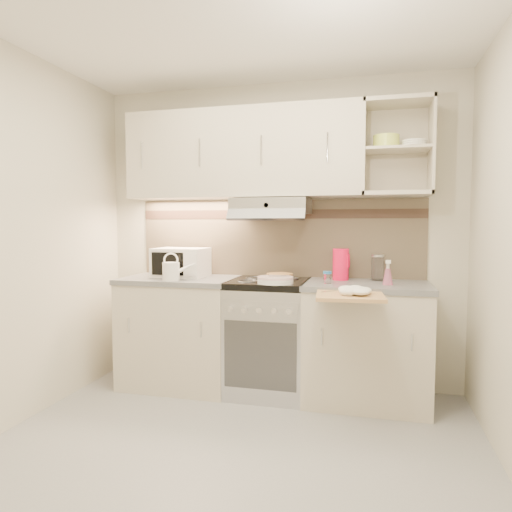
{
  "coord_description": "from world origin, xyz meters",
  "views": [
    {
      "loc": [
        0.77,
        -2.36,
        1.34
      ],
      "look_at": [
        -0.07,
        0.95,
        1.1
      ],
      "focal_mm": 32.0,
      "sensor_mm": 36.0,
      "label": 1
    }
  ],
  "objects_px": {
    "microwave": "(181,262)",
    "glass_jar": "(377,267)",
    "watering_can": "(172,271)",
    "plate_stack": "(275,280)",
    "pink_pitcher": "(341,264)",
    "cutting_board": "(350,296)",
    "spray_bottle": "(388,275)",
    "electric_range": "(269,336)"
  },
  "relations": [
    {
      "from": "cutting_board",
      "to": "electric_range",
      "type": "bearing_deg",
      "value": 138.86
    },
    {
      "from": "microwave",
      "to": "pink_pitcher",
      "type": "relative_size",
      "value": 1.74
    },
    {
      "from": "plate_stack",
      "to": "spray_bottle",
      "type": "bearing_deg",
      "value": 8.14
    },
    {
      "from": "pink_pitcher",
      "to": "cutting_board",
      "type": "relative_size",
      "value": 0.58
    },
    {
      "from": "plate_stack",
      "to": "glass_jar",
      "type": "height_order",
      "value": "glass_jar"
    },
    {
      "from": "electric_range",
      "to": "plate_stack",
      "type": "height_order",
      "value": "plate_stack"
    },
    {
      "from": "watering_can",
      "to": "glass_jar",
      "type": "relative_size",
      "value": 1.22
    },
    {
      "from": "spray_bottle",
      "to": "electric_range",
      "type": "bearing_deg",
      "value": 177.35
    },
    {
      "from": "glass_jar",
      "to": "cutting_board",
      "type": "height_order",
      "value": "glass_jar"
    },
    {
      "from": "pink_pitcher",
      "to": "glass_jar",
      "type": "relative_size",
      "value": 1.23
    },
    {
      "from": "pink_pitcher",
      "to": "spray_bottle",
      "type": "xyz_separation_m",
      "value": [
        0.35,
        -0.21,
        -0.05
      ]
    },
    {
      "from": "electric_range",
      "to": "plate_stack",
      "type": "xyz_separation_m",
      "value": [
        0.09,
        -0.18,
        0.47
      ]
    },
    {
      "from": "watering_can",
      "to": "spray_bottle",
      "type": "distance_m",
      "value": 1.62
    },
    {
      "from": "electric_range",
      "to": "watering_can",
      "type": "distance_m",
      "value": 0.92
    },
    {
      "from": "electric_range",
      "to": "spray_bottle",
      "type": "xyz_separation_m",
      "value": [
        0.89,
        -0.07,
        0.52
      ]
    },
    {
      "from": "microwave",
      "to": "glass_jar",
      "type": "bearing_deg",
      "value": 6.98
    },
    {
      "from": "pink_pitcher",
      "to": "cutting_board",
      "type": "height_order",
      "value": "pink_pitcher"
    },
    {
      "from": "watering_can",
      "to": "glass_jar",
      "type": "distance_m",
      "value": 1.6
    },
    {
      "from": "watering_can",
      "to": "plate_stack",
      "type": "distance_m",
      "value": 0.81
    },
    {
      "from": "microwave",
      "to": "plate_stack",
      "type": "xyz_separation_m",
      "value": [
        0.85,
        -0.23,
        -0.09
      ]
    },
    {
      "from": "microwave",
      "to": "cutting_board",
      "type": "bearing_deg",
      "value": -18.78
    },
    {
      "from": "microwave",
      "to": "pink_pitcher",
      "type": "height_order",
      "value": "pink_pitcher"
    },
    {
      "from": "microwave",
      "to": "glass_jar",
      "type": "xyz_separation_m",
      "value": [
        1.59,
        0.15,
        -0.02
      ]
    },
    {
      "from": "electric_range",
      "to": "microwave",
      "type": "relative_size",
      "value": 2.09
    },
    {
      "from": "microwave",
      "to": "glass_jar",
      "type": "distance_m",
      "value": 1.59
    },
    {
      "from": "cutting_board",
      "to": "spray_bottle",
      "type": "bearing_deg",
      "value": 53.61
    },
    {
      "from": "glass_jar",
      "to": "cutting_board",
      "type": "distance_m",
      "value": 0.71
    },
    {
      "from": "spray_bottle",
      "to": "cutting_board",
      "type": "height_order",
      "value": "spray_bottle"
    },
    {
      "from": "plate_stack",
      "to": "spray_bottle",
      "type": "xyz_separation_m",
      "value": [
        0.8,
        0.11,
        0.05
      ]
    },
    {
      "from": "electric_range",
      "to": "spray_bottle",
      "type": "bearing_deg",
      "value": -4.16
    },
    {
      "from": "electric_range",
      "to": "microwave",
      "type": "bearing_deg",
      "value": 176.27
    },
    {
      "from": "plate_stack",
      "to": "glass_jar",
      "type": "relative_size",
      "value": 1.33
    },
    {
      "from": "watering_can",
      "to": "pink_pitcher",
      "type": "bearing_deg",
      "value": -8.42
    },
    {
      "from": "pink_pitcher",
      "to": "cutting_board",
      "type": "distance_m",
      "value": 0.64
    },
    {
      "from": "microwave",
      "to": "pink_pitcher",
      "type": "xyz_separation_m",
      "value": [
        1.31,
        0.1,
        0.0
      ]
    },
    {
      "from": "pink_pitcher",
      "to": "spray_bottle",
      "type": "relative_size",
      "value": 1.29
    },
    {
      "from": "watering_can",
      "to": "pink_pitcher",
      "type": "xyz_separation_m",
      "value": [
        1.27,
        0.36,
        0.05
      ]
    },
    {
      "from": "microwave",
      "to": "spray_bottle",
      "type": "relative_size",
      "value": 2.25
    },
    {
      "from": "electric_range",
      "to": "glass_jar",
      "type": "distance_m",
      "value": 1.01
    },
    {
      "from": "microwave",
      "to": "watering_can",
      "type": "bearing_deg",
      "value": -79.52
    },
    {
      "from": "plate_stack",
      "to": "cutting_board",
      "type": "height_order",
      "value": "plate_stack"
    },
    {
      "from": "cutting_board",
      "to": "pink_pitcher",
      "type": "bearing_deg",
      "value": 94.21
    }
  ]
}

